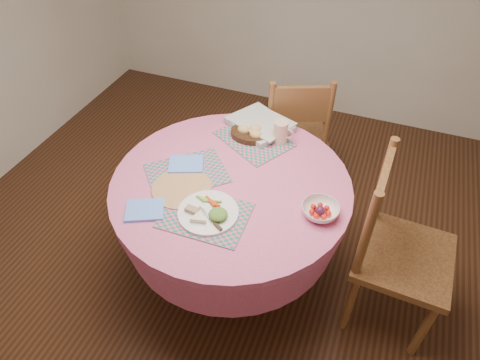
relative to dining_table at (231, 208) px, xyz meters
The scene contains 15 objects.
ground 0.56m from the dining_table, ahead, with size 4.00×4.00×0.00m, color #331C0F.
dining_table is the anchor object (origin of this frame).
chair_right 0.86m from the dining_table, ahead, with size 0.48×0.50×1.04m.
chair_back 0.88m from the dining_table, 82.62° to the left, with size 0.57×0.56×0.96m.
placemat_front 0.33m from the dining_table, 95.49° to the right, with size 0.40×0.30×0.01m, color #157964.
placemat_left 0.31m from the dining_table, behind, with size 0.40×0.30×0.01m, color #157964.
placemat_back 0.43m from the dining_table, 91.58° to the left, with size 0.40×0.30×0.01m, color #157964.
wicker_trivet 0.32m from the dining_table, 146.75° to the right, with size 0.30×0.30×0.01m, color #A66C48.
napkin_near 0.50m from the dining_table, 132.26° to the right, with size 0.18×0.14×0.01m, color #6292FC.
napkin_far 0.34m from the dining_table, behind, with size 0.18×0.14×0.01m, color #6292FC.
dinner_plate 0.33m from the dining_table, 92.09° to the right, with size 0.29×0.29×0.05m.
bread_bowl 0.45m from the dining_table, 95.27° to the left, with size 0.23×0.23×0.08m.
latte_mug 0.51m from the dining_table, 71.32° to the left, with size 0.12×0.08×0.13m.
fruit_bowl 0.53m from the dining_table, ahead, with size 0.22×0.22×0.06m.
newspaper_stack 0.55m from the dining_table, 91.95° to the left, with size 0.43×0.41×0.04m.
Camera 1 is at (0.62, -1.48, 2.24)m, focal length 32.00 mm.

